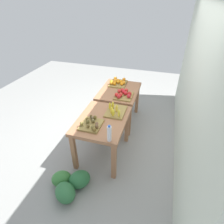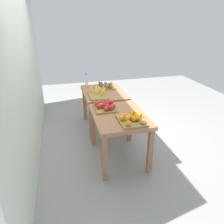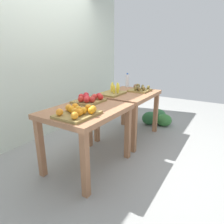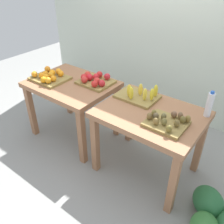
{
  "view_description": "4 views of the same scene",
  "coord_description": "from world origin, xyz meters",
  "views": [
    {
      "loc": [
        2.87,
        0.86,
        2.57
      ],
      "look_at": [
        0.06,
        0.02,
        0.62
      ],
      "focal_mm": 29.22,
      "sensor_mm": 36.0,
      "label": 1
    },
    {
      "loc": [
        -3.34,
        0.83,
        2.15
      ],
      "look_at": [
        -0.1,
        -0.0,
        0.63
      ],
      "focal_mm": 33.6,
      "sensor_mm": 36.0,
      "label": 2
    },
    {
      "loc": [
        -2.3,
        -1.46,
        1.46
      ],
      "look_at": [
        0.09,
        0.04,
        0.57
      ],
      "focal_mm": 30.93,
      "sensor_mm": 36.0,
      "label": 3
    },
    {
      "loc": [
        1.46,
        -1.83,
        2.09
      ],
      "look_at": [
        0.07,
        0.0,
        0.6
      ],
      "focal_mm": 38.33,
      "sensor_mm": 36.0,
      "label": 4
    }
  ],
  "objects": [
    {
      "name": "watermelon_pile",
      "position": [
        1.43,
        -0.24,
        0.13
      ],
      "size": [
        0.69,
        0.68,
        0.27
      ],
      "color": "#2B6639",
      "rests_on": "ground_plane"
    },
    {
      "name": "banana_crate",
      "position": [
        0.32,
        0.16,
        0.83
      ],
      "size": [
        0.44,
        0.32,
        0.17
      ],
      "color": "olive",
      "rests_on": "display_table_right"
    },
    {
      "name": "display_table_right",
      "position": [
        0.56,
        0.0,
        0.68
      ],
      "size": [
        1.04,
        0.8,
        0.79
      ],
      "color": "#9C6847",
      "rests_on": "ground_plane"
    },
    {
      "name": "water_bottle",
      "position": [
        1.03,
        0.27,
        0.92
      ],
      "size": [
        0.06,
        0.06,
        0.27
      ],
      "color": "silver",
      "rests_on": "display_table_right"
    },
    {
      "name": "apple_bin",
      "position": [
        -0.3,
        0.15,
        0.84
      ],
      "size": [
        0.41,
        0.35,
        0.11
      ],
      "color": "olive",
      "rests_on": "display_table_left"
    },
    {
      "name": "orange_bin",
      "position": [
        -0.83,
        -0.11,
        0.84
      ],
      "size": [
        0.44,
        0.37,
        0.11
      ],
      "color": "olive",
      "rests_on": "display_table_left"
    },
    {
      "name": "kiwi_bin",
      "position": [
        0.78,
        -0.1,
        0.83
      ],
      "size": [
        0.37,
        0.32,
        0.1
      ],
      "color": "olive",
      "rests_on": "display_table_right"
    },
    {
      "name": "display_table_left",
      "position": [
        -0.56,
        0.0,
        0.68
      ],
      "size": [
        1.04,
        0.8,
        0.79
      ],
      "color": "#9C6847",
      "rests_on": "ground_plane"
    },
    {
      "name": "ground_plane",
      "position": [
        0.0,
        0.0,
        0.0
      ],
      "size": [
        8.0,
        8.0,
        0.0
      ],
      "primitive_type": "plane",
      "color": "gray"
    },
    {
      "name": "back_wall",
      "position": [
        0.0,
        1.35,
        1.5
      ],
      "size": [
        4.4,
        0.12,
        3.0
      ],
      "primitive_type": "cube",
      "color": "silver",
      "rests_on": "ground_plane"
    }
  ]
}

